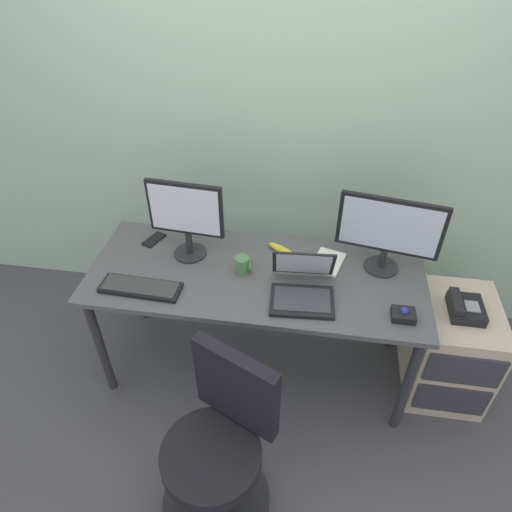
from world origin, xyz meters
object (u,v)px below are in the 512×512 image
Objects in this scene: office_chair at (220,449)px; keyboard at (141,287)px; cell_phone at (154,240)px; monitor_side at (186,215)px; banana at (282,250)px; monitor_main at (389,230)px; trackball_mouse at (403,314)px; desk_phone at (465,308)px; paper_notepad at (328,262)px; file_cabinet at (449,348)px; laptop at (303,287)px; coffee_mug at (243,265)px.

office_chair reaches higher than keyboard.
monitor_side is at bearing 2.18° from cell_phone.
monitor_side is at bearing 110.94° from office_chair.
monitor_side reaches higher than cell_phone.
office_chair is at bearing -98.96° from banana.
monitor_main is (0.69, 0.94, 0.60)m from office_chair.
monitor_side is 4.06× the size of trackball_mouse.
desk_phone is 0.45× the size of monitor_side.
office_chair is 2.20× the size of keyboard.
keyboard is (-1.65, -0.24, 0.13)m from desk_phone.
cell_phone is at bearing 179.71° from banana.
paper_notepad is (0.41, 0.94, 0.36)m from office_chair.
monitor_side reaches higher than file_cabinet.
office_chair is 0.84m from laptop.
banana is (0.50, 0.09, -0.24)m from monitor_side.
desk_phone is at bearing 9.99° from laptop.
office_chair is 4.38× the size of paper_notepad.
trackball_mouse reaches higher than keyboard.
monitor_main reaches higher than file_cabinet.
trackball_mouse reaches higher than file_cabinet.
paper_notepad is at bearing 135.60° from trackball_mouse.
trackball_mouse is 1.19× the size of coffee_mug.
keyboard is at bearing -171.89° from desk_phone.
cell_phone is (-0.55, 0.19, -0.04)m from coffee_mug.
monitor_side reaches higher than office_chair.
monitor_main is at bearing 53.77° from office_chair.
coffee_mug is (-0.32, 0.13, -0.00)m from laptop.
file_cabinet is at bearing 17.56° from cell_phone.
office_chair is at bearing -36.86° from cell_phone.
cell_phone is at bearing 174.91° from file_cabinet.
monitor_side is at bearing 164.23° from trackball_mouse.
monitor_side reaches higher than trackball_mouse.
office_chair is 8.28× the size of trackball_mouse.
office_chair is (-1.13, -0.82, -0.24)m from desk_phone.
coffee_mug reaches higher than trackball_mouse.
office_chair is at bearing -113.30° from laptop.
keyboard reaches higher than desk_phone.
monitor_main is at bearing 11.10° from coffee_mug.
office_chair reaches higher than banana.
keyboard is 0.81m from laptop.
monitor_main is at bearing 102.92° from trackball_mouse.
monitor_main reaches higher than coffee_mug.
desk_phone is 0.45m from trackball_mouse.
laptop is 3.07× the size of trackball_mouse.
paper_notepad is at bearing 2.95° from monitor_side.
banana is at bearing 44.93° from coffee_mug.
desk_phone is 0.96× the size of paper_notepad.
monitor_side is 3.15× the size of cell_phone.
monitor_main is 1.04m from monitor_side.
monitor_side is 0.44m from keyboard.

